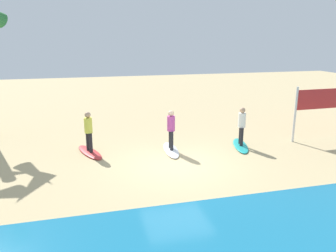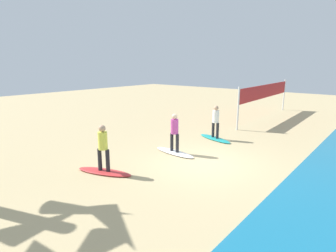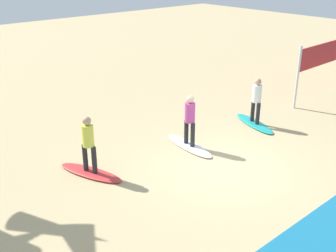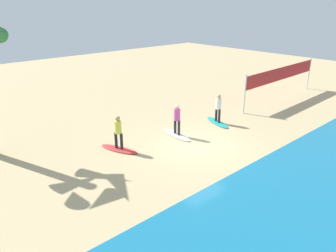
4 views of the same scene
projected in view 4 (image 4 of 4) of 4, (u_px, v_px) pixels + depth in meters
name	position (u px, v px, depth m)	size (l,w,h in m)	color
ground_plane	(195.00, 146.00, 16.16)	(60.00, 60.00, 0.00)	tan
surfboard_teal	(217.00, 122.00, 19.14)	(2.10, 0.56, 0.09)	teal
surfer_teal	(218.00, 106.00, 18.78)	(0.32, 0.45, 1.64)	#232328
surfboard_white	(177.00, 135.00, 17.35)	(2.10, 0.56, 0.09)	white
surfer_white	(177.00, 117.00, 17.00)	(0.32, 0.46, 1.64)	#232328
surfboard_red	(119.00, 149.00, 15.68)	(2.10, 0.56, 0.09)	red
surfer_red	(118.00, 130.00, 15.33)	(0.32, 0.44, 1.64)	#232328
volleyball_net	(282.00, 75.00, 23.09)	(9.10, 0.36, 2.50)	silver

